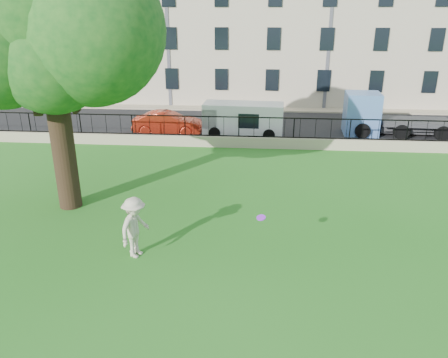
# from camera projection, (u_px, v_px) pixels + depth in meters

# --- Properties ---
(ground) EXTENTS (120.00, 120.00, 0.00)m
(ground) POSITION_uv_depth(u_px,v_px,m) (217.00, 261.00, 13.24)
(ground) COLOR #1F6919
(ground) RESTS_ON ground
(retaining_wall) EXTENTS (50.00, 0.40, 0.60)m
(retaining_wall) POSITION_uv_depth(u_px,v_px,m) (239.00, 142.00, 24.28)
(retaining_wall) COLOR tan
(retaining_wall) RESTS_ON ground
(iron_railing) EXTENTS (50.00, 0.05, 1.13)m
(iron_railing) POSITION_uv_depth(u_px,v_px,m) (239.00, 127.00, 23.98)
(iron_railing) COLOR black
(iron_railing) RESTS_ON retaining_wall
(street) EXTENTS (60.00, 9.00, 0.01)m
(street) POSITION_uv_depth(u_px,v_px,m) (243.00, 126.00, 28.76)
(street) COLOR black
(street) RESTS_ON ground
(sidewalk) EXTENTS (60.00, 1.40, 0.12)m
(sidewalk) POSITION_uv_depth(u_px,v_px,m) (246.00, 109.00, 33.58)
(sidewalk) COLOR tan
(sidewalk) RESTS_ON ground
(building_row) EXTENTS (56.40, 10.40, 13.80)m
(building_row) POSITION_uv_depth(u_px,v_px,m) (250.00, 14.00, 36.38)
(building_row) COLOR #BBAD95
(building_row) RESTS_ON ground
(tree) EXTENTS (8.41, 6.61, 10.62)m
(tree) POSITION_uv_depth(u_px,v_px,m) (42.00, 10.00, 14.53)
(tree) COLOR black
(tree) RESTS_ON ground
(man) EXTENTS (1.10, 1.42, 1.94)m
(man) POSITION_uv_depth(u_px,v_px,m) (135.00, 227.00, 13.21)
(man) COLOR #C0B39C
(man) RESTS_ON ground
(frisbee) EXTENTS (0.30, 0.29, 0.12)m
(frisbee) POSITION_uv_depth(u_px,v_px,m) (261.00, 218.00, 12.65)
(frisbee) COLOR #9326DC
(red_sedan) EXTENTS (4.23, 1.54, 1.39)m
(red_sedan) POSITION_uv_depth(u_px,v_px,m) (168.00, 123.00, 26.74)
(red_sedan) COLOR #A42614
(red_sedan) RESTS_ON street
(white_van) EXTENTS (4.83, 2.11, 1.99)m
(white_van) POSITION_uv_depth(u_px,v_px,m) (243.00, 120.00, 26.26)
(white_van) COLOR white
(white_van) RESTS_ON street
(blue_truck) EXTENTS (6.13, 2.47, 2.52)m
(blue_truck) POSITION_uv_depth(u_px,v_px,m) (396.00, 115.00, 26.35)
(blue_truck) COLOR #527CC1
(blue_truck) RESTS_ON street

